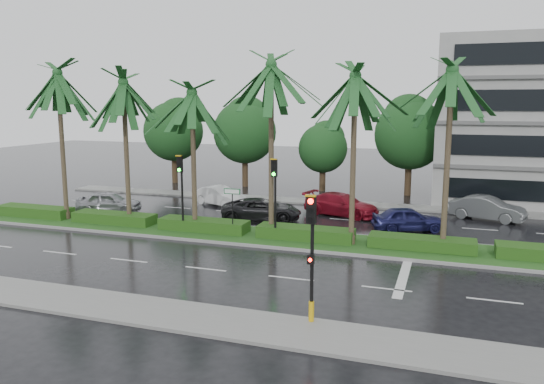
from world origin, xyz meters
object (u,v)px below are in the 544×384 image
(car_red, at_px, (341,205))
(car_blue, at_px, (408,219))
(car_silver, at_px, (109,202))
(car_darkgrey, at_px, (261,209))
(signal_near, at_px, (311,253))
(signal_median_left, at_px, (181,182))
(car_grey, at_px, (487,208))
(car_white, at_px, (220,196))
(street_sign, at_px, (232,200))

(car_red, relative_size, car_blue, 1.23)
(car_silver, relative_size, car_darkgrey, 0.85)
(car_red, height_order, car_blue, car_red)
(car_blue, bearing_deg, signal_near, 152.41)
(signal_near, distance_m, car_blue, 14.88)
(car_silver, height_order, car_red, car_red)
(signal_median_left, height_order, car_silver, signal_median_left)
(signal_median_left, bearing_deg, car_grey, 29.99)
(car_blue, bearing_deg, car_red, 37.12)
(car_white, xyz_separation_m, car_blue, (13.50, -3.51, 0.01))
(signal_median_left, xyz_separation_m, car_silver, (-7.50, 3.70, -2.27))
(car_white, relative_size, car_darkgrey, 0.84)
(car_red, height_order, car_grey, car_grey)
(street_sign, distance_m, car_blue, 10.28)
(signal_near, height_order, street_sign, signal_near)
(car_darkgrey, distance_m, car_blue, 9.00)
(car_white, bearing_deg, car_grey, -64.36)
(signal_near, bearing_deg, car_red, 98.10)
(signal_near, bearing_deg, car_white, 122.37)
(street_sign, distance_m, car_white, 9.53)
(signal_near, xyz_separation_m, car_darkgrey, (-7.00, 14.54, -1.81))
(street_sign, bearing_deg, car_darkgrey, 90.00)
(signal_near, relative_size, street_sign, 1.68)
(signal_median_left, relative_size, car_blue, 1.06)
(car_silver, relative_size, car_red, 0.85)
(signal_median_left, bearing_deg, signal_near, -44.09)
(signal_near, bearing_deg, car_grey, 71.31)
(car_darkgrey, relative_size, car_blue, 1.21)
(car_silver, xyz_separation_m, car_blue, (19.50, 1.25, -0.03))
(car_red, bearing_deg, car_silver, 120.46)
(car_silver, xyz_separation_m, car_white, (6.00, 4.76, -0.04))
(street_sign, height_order, car_silver, street_sign)
(street_sign, relative_size, car_blue, 0.63)
(car_silver, xyz_separation_m, car_red, (15.00, 4.18, 0.00))
(street_sign, bearing_deg, signal_near, -54.66)
(signal_near, bearing_deg, signal_median_left, 135.91)
(signal_near, relative_size, car_blue, 1.06)
(car_white, distance_m, car_blue, 13.95)
(car_silver, bearing_deg, car_white, -69.89)
(street_sign, xyz_separation_m, car_red, (4.50, 7.70, -1.39))
(car_darkgrey, distance_m, car_grey, 14.29)
(signal_median_left, relative_size, street_sign, 1.68)
(street_sign, distance_m, car_silver, 11.16)
(signal_near, xyz_separation_m, car_red, (-2.50, 17.57, -1.77))
(car_red, bearing_deg, signal_median_left, 151.31)
(signal_median_left, xyz_separation_m, car_darkgrey, (3.00, 4.85, -2.30))
(signal_near, distance_m, car_white, 21.56)
(street_sign, bearing_deg, car_red, 59.69)
(car_blue, height_order, car_grey, car_grey)
(signal_median_left, distance_m, street_sign, 3.13)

